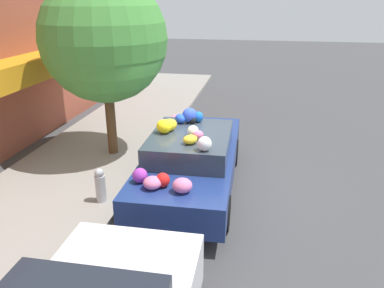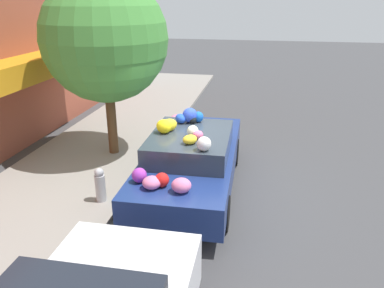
# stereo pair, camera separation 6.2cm
# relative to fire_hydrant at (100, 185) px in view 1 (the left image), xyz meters

# --- Properties ---
(ground_plane) EXTENTS (60.00, 60.00, 0.00)m
(ground_plane) POSITION_rel_fire_hydrant_xyz_m (1.03, -1.51, -0.45)
(ground_plane) COLOR #424244
(sidewalk_curb) EXTENTS (24.00, 3.20, 0.10)m
(sidewalk_curb) POSITION_rel_fire_hydrant_xyz_m (1.03, 1.19, -0.40)
(sidewalk_curb) COLOR gray
(sidewalk_curb) RESTS_ON ground
(street_tree) EXTENTS (2.95, 2.95, 4.32)m
(street_tree) POSITION_rel_fire_hydrant_xyz_m (2.40, 0.71, 2.49)
(street_tree) COLOR brown
(street_tree) RESTS_ON sidewalk_curb
(fire_hydrant) EXTENTS (0.20, 0.20, 0.70)m
(fire_hydrant) POSITION_rel_fire_hydrant_xyz_m (0.00, 0.00, 0.00)
(fire_hydrant) COLOR #B2B2B7
(fire_hydrant) RESTS_ON sidewalk_curb
(art_car) EXTENTS (4.59, 1.88, 1.64)m
(art_car) POSITION_rel_fire_hydrant_xyz_m (0.99, -1.62, 0.28)
(art_car) COLOR navy
(art_car) RESTS_ON ground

